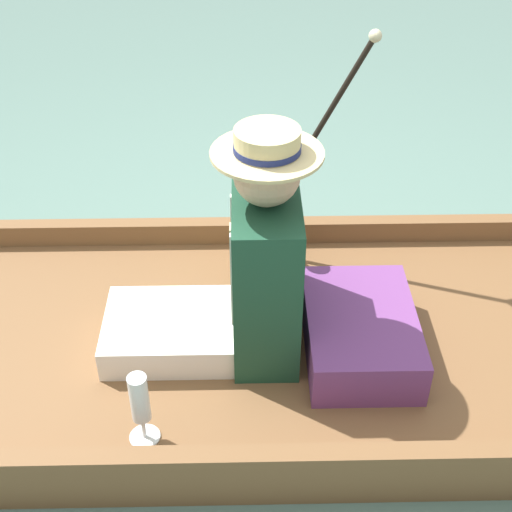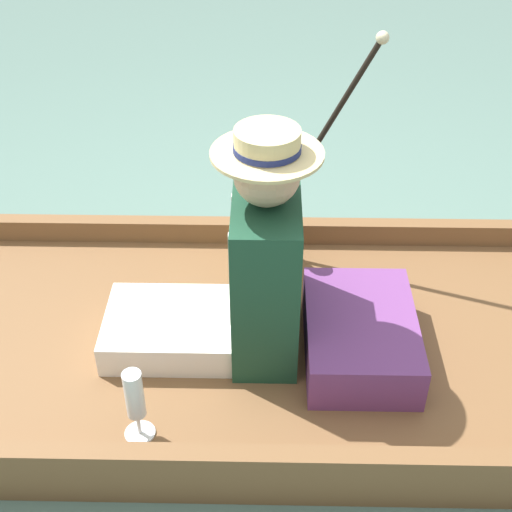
{
  "view_description": "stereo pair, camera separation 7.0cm",
  "coord_description": "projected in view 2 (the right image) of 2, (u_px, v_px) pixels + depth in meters",
  "views": [
    {
      "loc": [
        -1.75,
        0.09,
        1.76
      ],
      "look_at": [
        -0.03,
        0.06,
        0.46
      ],
      "focal_mm": 50.0,
      "sensor_mm": 36.0,
      "label": 1
    },
    {
      "loc": [
        -1.75,
        0.02,
        1.76
      ],
      "look_at": [
        -0.03,
        0.06,
        0.46
      ],
      "focal_mm": 50.0,
      "sensor_mm": 36.0,
      "label": 2
    }
  ],
  "objects": [
    {
      "name": "ground_plane",
      "position": [
        273.0,
        357.0,
        2.46
      ],
      "size": [
        16.0,
        16.0,
        0.0
      ],
      "primitive_type": "plane",
      "color": "slate"
    },
    {
      "name": "seat_cushion",
      "position": [
        360.0,
        335.0,
        2.28
      ],
      "size": [
        0.5,
        0.35,
        0.16
      ],
      "color": "#6B3875",
      "rests_on": "punt_boat"
    },
    {
      "name": "punt_boat",
      "position": [
        273.0,
        345.0,
        2.42
      ],
      "size": [
        1.16,
        2.79,
        0.19
      ],
      "color": "brown",
      "rests_on": "ground_plane"
    },
    {
      "name": "walking_cane",
      "position": [
        322.0,
        135.0,
        2.47
      ],
      "size": [
        0.04,
        0.45,
        0.87
      ],
      "color": "black",
      "rests_on": "punt_boat"
    },
    {
      "name": "teddy_bear",
      "position": [
        270.0,
        226.0,
        2.53
      ],
      "size": [
        0.33,
        0.19,
        0.47
      ],
      "color": "beige",
      "rests_on": "punt_boat"
    },
    {
      "name": "wine_glass",
      "position": [
        135.0,
        399.0,
        1.98
      ],
      "size": [
        0.09,
        0.09,
        0.25
      ],
      "color": "silver",
      "rests_on": "punt_boat"
    },
    {
      "name": "seated_person",
      "position": [
        243.0,
        274.0,
        2.2
      ],
      "size": [
        0.37,
        0.68,
        0.78
      ],
      "rotation": [
        0.0,
        0.0,
        -0.05
      ],
      "color": "white",
      "rests_on": "punt_boat"
    }
  ]
}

